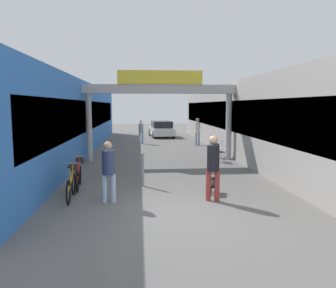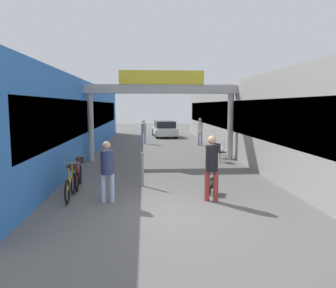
% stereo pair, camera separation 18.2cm
% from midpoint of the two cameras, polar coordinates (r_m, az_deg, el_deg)
% --- Properties ---
extents(ground_plane, '(80.00, 80.00, 0.00)m').
position_cam_midpoint_polar(ground_plane, '(8.17, 1.55, -12.04)').
color(ground_plane, '#605E5B').
extents(storefront_left, '(3.00, 26.00, 3.82)m').
position_cam_midpoint_polar(storefront_left, '(19.17, -17.69, 4.25)').
color(storefront_left, blue).
rests_on(storefront_left, ground_plane).
extents(storefront_right, '(3.00, 26.00, 3.82)m').
position_cam_midpoint_polar(storefront_right, '(19.63, 12.80, 4.45)').
color(storefront_right, '#9E9993').
rests_on(storefront_right, ground_plane).
extents(arcade_sign_gateway, '(7.40, 0.47, 4.25)m').
position_cam_midpoint_polar(arcade_sign_gateway, '(15.62, -1.73, 8.21)').
color(arcade_sign_gateway, '#B2B2B2').
rests_on(arcade_sign_gateway, ground_plane).
extents(pedestrian_with_dog, '(0.44, 0.44, 1.82)m').
position_cam_midpoint_polar(pedestrian_with_dog, '(9.04, 7.28, -3.37)').
color(pedestrian_with_dog, '#99332D').
rests_on(pedestrian_with_dog, ground_plane).
extents(pedestrian_companion, '(0.38, 0.34, 1.67)m').
position_cam_midpoint_polar(pedestrian_companion, '(9.02, -10.91, -4.09)').
color(pedestrian_companion, '#A5BFE0').
rests_on(pedestrian_companion, ground_plane).
extents(pedestrian_carrying_crate, '(0.47, 0.47, 1.81)m').
position_cam_midpoint_polar(pedestrian_carrying_crate, '(21.64, 4.94, 2.50)').
color(pedestrian_carrying_crate, '#8C9EB2').
rests_on(pedestrian_carrying_crate, ground_plane).
extents(pedestrian_elderly_walking, '(0.47, 0.47, 1.66)m').
position_cam_midpoint_polar(pedestrian_elderly_walking, '(22.60, -4.96, 2.43)').
color(pedestrian_elderly_walking, '#A5BFE0').
rests_on(pedestrian_elderly_walking, ground_plane).
extents(dog_on_leash, '(0.38, 0.67, 0.47)m').
position_cam_midpoint_polar(dog_on_leash, '(9.97, 7.35, -6.91)').
color(dog_on_leash, black).
rests_on(dog_on_leash, ground_plane).
extents(bicycle_orange_nearest, '(0.46, 1.69, 0.98)m').
position_cam_midpoint_polar(bicycle_orange_nearest, '(9.76, -16.98, -6.55)').
color(bicycle_orange_nearest, black).
rests_on(bicycle_orange_nearest, ground_plane).
extents(bicycle_red_second, '(0.46, 1.69, 0.98)m').
position_cam_midpoint_polar(bicycle_red_second, '(10.97, -15.74, -5.06)').
color(bicycle_red_second, black).
rests_on(bicycle_red_second, ground_plane).
extents(bollard_post_metal, '(0.10, 0.10, 1.12)m').
position_cam_midpoint_polar(bollard_post_metal, '(10.73, -4.93, -4.38)').
color(bollard_post_metal, gray).
rests_on(bollard_post_metal, ground_plane).
extents(cafe_chair_black_nearer, '(0.53, 0.53, 0.89)m').
position_cam_midpoint_polar(cafe_chair_black_nearer, '(15.43, 8.31, -1.13)').
color(cafe_chair_black_nearer, gray).
rests_on(cafe_chair_black_nearer, ground_plane).
extents(cafe_chair_aluminium_farther, '(0.52, 0.52, 0.89)m').
position_cam_midpoint_polar(cafe_chair_aluminium_farther, '(16.71, 8.43, -0.53)').
color(cafe_chair_aluminium_farther, gray).
rests_on(cafe_chair_aluminium_farther, ground_plane).
extents(parked_car_white, '(2.05, 4.12, 1.33)m').
position_cam_midpoint_polar(parked_car_white, '(27.72, -1.35, 2.61)').
color(parked_car_white, silver).
rests_on(parked_car_white, ground_plane).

